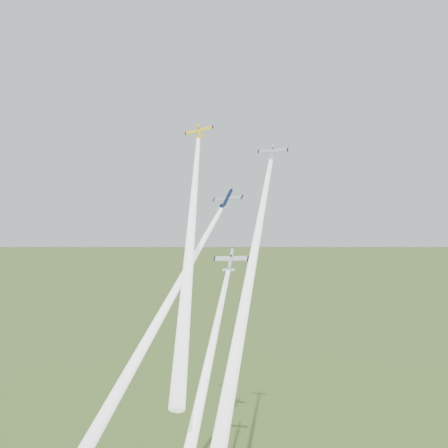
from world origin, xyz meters
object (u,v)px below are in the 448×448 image
plane_yellow (199,131)px  plane_navy (227,199)px  plane_silver_right (273,151)px  plane_silver_low (231,260)px

plane_yellow → plane_navy: (6.42, 1.72, -16.15)m
plane_navy → plane_silver_right: bearing=9.5°
plane_yellow → plane_navy: 17.46m
plane_navy → plane_silver_low: (5.71, -9.85, -13.03)m
plane_yellow → plane_silver_low: plane_yellow is taller
plane_silver_low → plane_navy: bearing=107.6°
plane_navy → plane_silver_right: plane_silver_right is taller
plane_yellow → plane_silver_right: bearing=-16.8°
plane_silver_right → plane_silver_low: plane_silver_right is taller
plane_silver_right → plane_silver_low: size_ratio=0.89×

